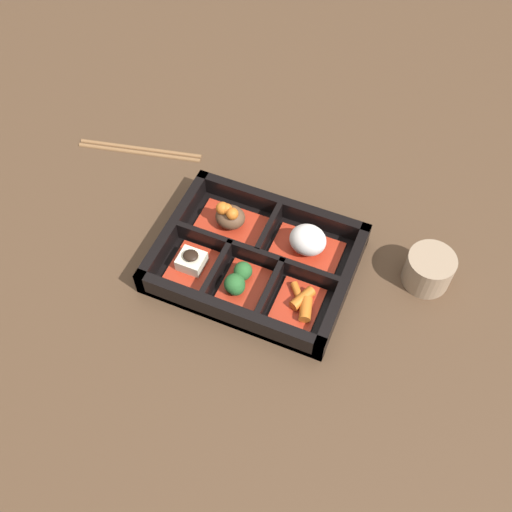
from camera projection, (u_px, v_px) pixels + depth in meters
name	position (u px, v px, depth m)	size (l,w,h in m)	color
ground_plane	(256.00, 266.00, 0.84)	(3.00, 3.00, 0.00)	#4C3523
bento_base	(256.00, 264.00, 0.84)	(0.27, 0.20, 0.01)	black
bento_rim	(256.00, 259.00, 0.82)	(0.27, 0.20, 0.04)	black
bowl_stew	(230.00, 218.00, 0.85)	(0.10, 0.06, 0.05)	#B22D19
bowl_rice	(308.00, 243.00, 0.82)	(0.10, 0.06, 0.05)	#B22D19
bowl_tofu	(192.00, 263.00, 0.82)	(0.06, 0.07, 0.03)	#B22D19
bowl_greens	(240.00, 280.00, 0.80)	(0.06, 0.07, 0.03)	#B22D19
bowl_carrots	(300.00, 303.00, 0.79)	(0.06, 0.07, 0.02)	#B22D19
tea_cup	(429.00, 269.00, 0.81)	(0.06, 0.06, 0.05)	gray
chopsticks	(140.00, 149.00, 0.96)	(0.20, 0.06, 0.01)	brown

